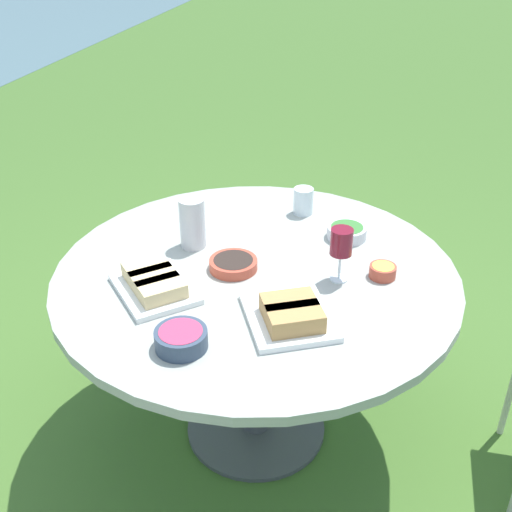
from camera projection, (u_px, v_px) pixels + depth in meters
The scene contains 11 objects.
ground_plane at pixel (256, 427), 2.61m from camera, with size 40.00×40.00×0.00m, color #446B2B.
dining_table at pixel (256, 296), 2.28m from camera, with size 1.40×1.40×0.75m.
water_pitcher at pixel (192, 223), 2.32m from camera, with size 0.10×0.09×0.19m.
wine_glass at pixel (341, 244), 2.10m from camera, with size 0.07×0.07×0.19m.
platter_bread_main at pixel (291, 314), 1.95m from camera, with size 0.38×0.37×0.08m.
platter_charcuterie at pixel (154, 283), 2.10m from camera, with size 0.37×0.36×0.07m.
bowl_fries at pixel (383, 271), 2.18m from camera, with size 0.09×0.09×0.04m.
bowl_salad at pixel (347, 232), 2.41m from camera, with size 0.15×0.15×0.05m.
bowl_olives at pixel (233, 264), 2.22m from camera, with size 0.17×0.17×0.04m.
bowl_dip_red at pixel (181, 338), 1.85m from camera, with size 0.16×0.16×0.06m.
cup_water_near at pixel (303, 201), 2.57m from camera, with size 0.08×0.08×0.11m.
Camera 1 is at (-1.81, -0.52, 1.94)m, focal length 45.00 mm.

